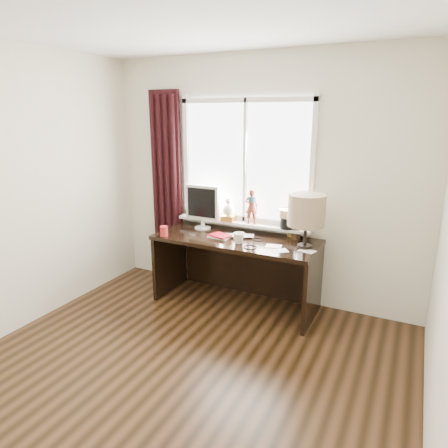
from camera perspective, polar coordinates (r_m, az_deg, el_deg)
The scene contains 15 objects.
floor at distance 3.19m, azimuth -10.02°, elevation -23.48°, with size 3.50×4.00×0.00m, color #432815.
wall_back at distance 4.30m, azimuth 5.06°, elevation 6.19°, with size 3.50×2.60×0.00m, color beige.
laptop at distance 4.15m, azimuth 2.25°, elevation -1.74°, with size 0.30×0.19×0.02m, color silver.
mug at distance 3.95m, azimuth 2.13°, elevation -1.96°, with size 0.11×0.11×0.11m, color white.
red_cup at distance 4.23m, azimuth -8.58°, elevation -1.01°, with size 0.08×0.08×0.11m, color #A81F21.
window at distance 4.31m, azimuth 2.94°, elevation 6.26°, with size 1.52×0.22×1.40m.
curtain at distance 4.77m, azimuth -8.21°, elevation 4.77°, with size 0.38×0.09×2.25m.
desk at distance 4.30m, azimuth 2.22°, elevation -4.74°, with size 1.70×0.70×0.75m.
monitor at distance 4.40m, azimuth -3.12°, elevation 2.82°, with size 0.40×0.18×0.49m.
notebook_stack at distance 4.14m, azimuth -0.56°, elevation -1.73°, with size 0.25×0.20×0.03m.
brush_holder at distance 4.15m, azimuth 10.25°, elevation -1.28°, with size 0.09×0.09×0.25m.
icon_frame at distance 4.19m, azimuth 9.72°, elevation -1.03°, with size 0.10×0.04×0.13m.
table_lamp at distance 3.81m, azimuth 11.70°, elevation 1.85°, with size 0.35×0.35×0.52m.
loose_papers at distance 3.83m, azimuth 8.94°, elevation -3.58°, with size 0.50×0.27×0.00m.
desk_cables at distance 4.00m, azimuth 3.97°, elevation -2.58°, with size 0.30×0.43×0.01m.
Camera 1 is at (1.53, -1.96, 2.00)m, focal length 32.00 mm.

